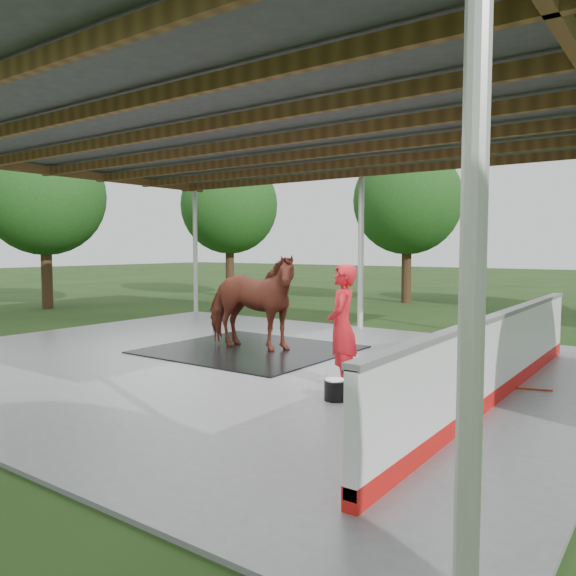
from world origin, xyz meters
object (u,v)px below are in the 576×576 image
Objects in this scene: dasher_board at (499,358)px; horse at (250,302)px; wash_bucket at (335,389)px; handler at (342,326)px.

horse reaches higher than dasher_board.
dasher_board is 26.68× the size of wash_bucket.
dasher_board is at bearing 37.66° from wash_bucket.
wash_bucket is at bearing -0.68° from handler.
horse reaches higher than handler.
dasher_board reaches higher than wash_bucket.
handler is 1.05m from wash_bucket.
handler is at bearing 113.88° from wash_bucket.
horse is 3.27m from handler.
horse is at bearing 146.39° from wash_bucket.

